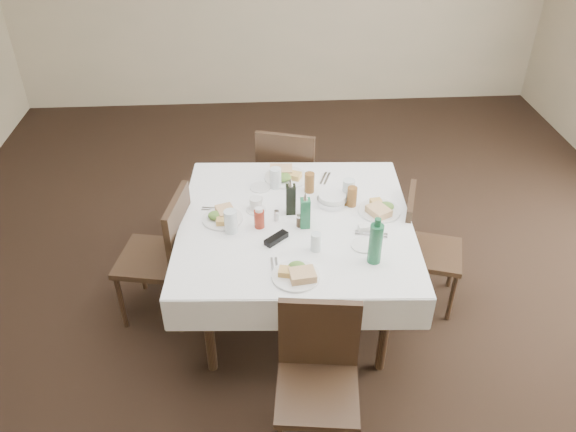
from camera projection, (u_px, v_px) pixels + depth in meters
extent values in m
plane|color=black|center=(308.00, 301.00, 3.98)|extent=(7.00, 7.00, 0.00)
cylinder|color=black|center=(208.00, 327.00, 3.29)|extent=(0.06, 0.06, 0.72)
cylinder|color=black|center=(224.00, 223.00, 4.14)|extent=(0.06, 0.06, 0.72)
cylinder|color=black|center=(385.00, 326.00, 3.30)|extent=(0.06, 0.06, 0.72)
cylinder|color=black|center=(364.00, 223.00, 4.15)|extent=(0.06, 0.06, 0.72)
cube|color=black|center=(296.00, 223.00, 3.50)|extent=(1.37, 1.37, 0.03)
cube|color=white|center=(296.00, 220.00, 3.49)|extent=(1.51, 1.51, 0.01)
cube|color=white|center=(294.00, 176.00, 4.14)|extent=(1.43, 0.09, 0.22)
cube|color=white|center=(298.00, 315.00, 2.97)|extent=(1.43, 0.09, 0.22)
cube|color=white|center=(408.00, 234.00, 3.56)|extent=(0.09, 1.43, 0.22)
cube|color=white|center=(183.00, 235.00, 3.55)|extent=(0.09, 1.43, 0.22)
cube|color=black|center=(291.00, 178.00, 4.49)|extent=(0.55, 0.55, 0.04)
cube|color=black|center=(285.00, 164.00, 4.19)|extent=(0.44, 0.17, 0.48)
cylinder|color=black|center=(318.00, 192.00, 4.74)|extent=(0.04, 0.04, 0.45)
cylinder|color=black|center=(309.00, 217.00, 4.43)|extent=(0.04, 0.04, 0.45)
cylinder|color=black|center=(274.00, 187.00, 4.81)|extent=(0.04, 0.04, 0.45)
cylinder|color=black|center=(262.00, 211.00, 4.51)|extent=(0.04, 0.04, 0.45)
cube|color=black|center=(317.00, 393.00, 2.83)|extent=(0.46, 0.46, 0.04)
cube|color=black|center=(319.00, 334.00, 2.85)|extent=(0.42, 0.09, 0.45)
cylinder|color=black|center=(284.00, 389.00, 3.10)|extent=(0.03, 0.03, 0.42)
cylinder|color=black|center=(349.00, 392.00, 3.09)|extent=(0.03, 0.03, 0.42)
cube|color=black|center=(431.00, 253.00, 3.78)|extent=(0.50, 0.50, 0.04)
cube|color=black|center=(408.00, 223.00, 3.69)|extent=(0.16, 0.39, 0.44)
cylinder|color=black|center=(452.00, 297.00, 3.72)|extent=(0.03, 0.03, 0.41)
cylinder|color=black|center=(400.00, 288.00, 3.79)|extent=(0.03, 0.03, 0.41)
cylinder|color=black|center=(453.00, 264.00, 4.00)|extent=(0.03, 0.03, 0.41)
cylinder|color=black|center=(404.00, 257.00, 4.07)|extent=(0.03, 0.03, 0.41)
cube|color=black|center=(154.00, 258.00, 3.66)|extent=(0.52, 0.52, 0.04)
cube|color=black|center=(179.00, 231.00, 3.51)|extent=(0.12, 0.44, 0.48)
cylinder|color=black|center=(141.00, 264.00, 3.97)|extent=(0.04, 0.04, 0.45)
cylinder|color=black|center=(193.00, 268.00, 3.93)|extent=(0.04, 0.04, 0.45)
cylinder|color=black|center=(121.00, 301.00, 3.66)|extent=(0.04, 0.04, 0.45)
cylinder|color=black|center=(178.00, 306.00, 3.62)|extent=(0.04, 0.04, 0.45)
cylinder|color=white|center=(286.00, 178.00, 3.88)|extent=(0.30, 0.30, 0.02)
cube|color=tan|center=(281.00, 171.00, 3.90)|extent=(0.16, 0.13, 0.05)
cube|color=#BF9643|center=(293.00, 176.00, 3.85)|extent=(0.12, 0.11, 0.04)
ellipsoid|color=#2C691C|center=(283.00, 177.00, 3.83)|extent=(0.11, 0.10, 0.05)
cylinder|color=white|center=(296.00, 276.00, 3.04)|extent=(0.26, 0.26, 0.01)
cube|color=tan|center=(303.00, 275.00, 3.00)|extent=(0.15, 0.13, 0.04)
cube|color=#BF9643|center=(287.00, 272.00, 3.03)|extent=(0.10, 0.09, 0.03)
ellipsoid|color=#2C691C|center=(297.00, 267.00, 3.06)|extent=(0.10, 0.09, 0.04)
cylinder|color=white|center=(379.00, 211.00, 3.55)|extent=(0.27, 0.27, 0.01)
cube|color=tan|center=(379.00, 211.00, 3.50)|extent=(0.16, 0.17, 0.04)
cube|color=#BF9643|center=(377.00, 203.00, 3.58)|extent=(0.08, 0.10, 0.03)
ellipsoid|color=#2C691C|center=(386.00, 206.00, 3.54)|extent=(0.10, 0.09, 0.04)
cylinder|color=white|center=(223.00, 219.00, 3.48)|extent=(0.25, 0.25, 0.01)
cube|color=tan|center=(226.00, 212.00, 3.50)|extent=(0.14, 0.16, 0.04)
cube|color=#BF9643|center=(222.00, 220.00, 3.43)|extent=(0.07, 0.09, 0.03)
ellipsoid|color=#2C691C|center=(215.00, 215.00, 3.46)|extent=(0.09, 0.08, 0.04)
cylinder|color=white|center=(260.00, 187.00, 3.78)|extent=(0.14, 0.14, 0.01)
cylinder|color=white|center=(364.00, 245.00, 3.26)|extent=(0.15, 0.15, 0.01)
cylinder|color=silver|center=(276.00, 178.00, 3.76)|extent=(0.08, 0.08, 0.14)
cylinder|color=silver|center=(316.00, 242.00, 3.21)|extent=(0.06, 0.06, 0.11)
cylinder|color=silver|center=(348.00, 190.00, 3.63)|extent=(0.08, 0.08, 0.14)
cylinder|color=silver|center=(231.00, 221.00, 3.34)|extent=(0.08, 0.08, 0.15)
cylinder|color=brown|center=(309.00, 183.00, 3.71)|extent=(0.07, 0.07, 0.14)
cylinder|color=brown|center=(352.00, 197.00, 3.58)|extent=(0.06, 0.06, 0.13)
cylinder|color=silver|center=(332.00, 201.00, 3.63)|extent=(0.20, 0.20, 0.04)
cylinder|color=white|center=(332.00, 197.00, 3.61)|extent=(0.18, 0.18, 0.04)
cube|color=black|center=(291.00, 199.00, 3.49)|extent=(0.06, 0.06, 0.20)
cone|color=silver|center=(291.00, 182.00, 3.42)|extent=(0.03, 0.03, 0.06)
cube|color=#1F623E|center=(305.00, 213.00, 3.37)|extent=(0.06, 0.06, 0.19)
cone|color=silver|center=(305.00, 196.00, 3.30)|extent=(0.03, 0.03, 0.05)
cylinder|color=maroon|center=(259.00, 219.00, 3.39)|extent=(0.06, 0.06, 0.12)
cylinder|color=white|center=(259.00, 210.00, 3.35)|extent=(0.05, 0.05, 0.02)
cylinder|color=white|center=(276.00, 216.00, 3.46)|extent=(0.03, 0.03, 0.06)
cylinder|color=silver|center=(276.00, 212.00, 3.44)|extent=(0.03, 0.03, 0.01)
cylinder|color=#402E21|center=(299.00, 222.00, 3.41)|extent=(0.04, 0.04, 0.07)
cylinder|color=silver|center=(299.00, 216.00, 3.39)|extent=(0.04, 0.04, 0.01)
cylinder|color=white|center=(256.00, 210.00, 3.57)|extent=(0.13, 0.13, 0.01)
cylinder|color=white|center=(256.00, 204.00, 3.54)|extent=(0.08, 0.08, 0.08)
cylinder|color=black|center=(256.00, 200.00, 3.52)|extent=(0.07, 0.07, 0.01)
torus|color=white|center=(260.00, 200.00, 3.57)|extent=(0.04, 0.05, 0.05)
cube|color=black|center=(276.00, 238.00, 3.30)|extent=(0.15, 0.14, 0.03)
cylinder|color=#1F623E|center=(375.00, 244.00, 3.09)|extent=(0.08, 0.08, 0.25)
cylinder|color=#1F623E|center=(378.00, 222.00, 3.00)|extent=(0.04, 0.04, 0.04)
cube|color=white|center=(365.00, 228.00, 3.38)|extent=(0.09, 0.06, 0.04)
cube|color=pink|center=(365.00, 227.00, 3.37)|extent=(0.07, 0.04, 0.02)
cube|color=silver|center=(323.00, 178.00, 3.89)|extent=(0.07, 0.16, 0.01)
cube|color=silver|center=(327.00, 179.00, 3.88)|extent=(0.07, 0.16, 0.01)
cube|color=silver|center=(277.00, 266.00, 3.11)|extent=(0.02, 0.16, 0.01)
cube|color=silver|center=(272.00, 267.00, 3.11)|extent=(0.02, 0.16, 0.01)
cube|color=silver|center=(371.00, 236.00, 3.34)|extent=(0.19, 0.07, 0.01)
cube|color=silver|center=(371.00, 233.00, 3.36)|extent=(0.19, 0.07, 0.01)
cube|color=silver|center=(214.00, 208.00, 3.58)|extent=(0.16, 0.04, 0.01)
cube|color=silver|center=(213.00, 210.00, 3.56)|extent=(0.16, 0.04, 0.01)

